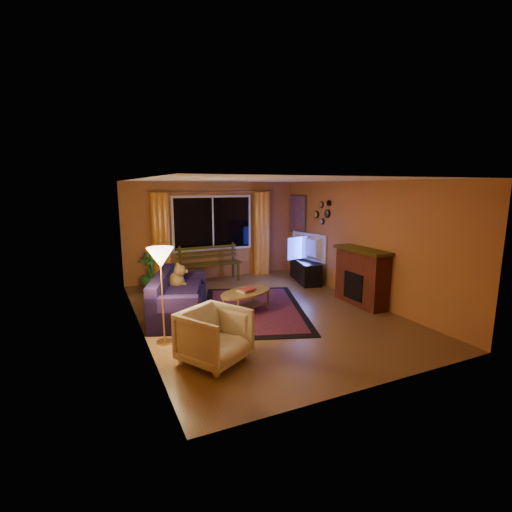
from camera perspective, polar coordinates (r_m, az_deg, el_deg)
name	(u,v)px	position (r m, az deg, el deg)	size (l,w,h in m)	color
floor	(262,312)	(7.24, 1.01, -8.68)	(4.50, 6.00, 0.02)	brown
ceiling	(263,179)	(6.83, 1.08, 11.69)	(4.50, 6.00, 0.02)	white
wall_back	(212,231)	(9.69, -6.74, 3.88)	(4.50, 0.02, 2.50)	#BB7237
wall_left	(137,258)	(6.29, -17.83, -0.29)	(0.02, 6.00, 2.50)	#BB7237
wall_right	(359,241)	(8.15, 15.51, 2.27)	(0.02, 6.00, 2.50)	#BB7237
window	(213,223)	(9.61, -6.65, 5.03)	(2.00, 0.02, 1.30)	black
curtain_rod	(213,192)	(9.52, -6.67, 9.80)	(0.03, 0.03, 3.20)	#BF8C3F
curtain_left	(161,239)	(9.26, -14.44, 2.48)	(0.36, 0.36, 2.24)	orange
curtain_right	(261,234)	(10.09, 0.83, 3.48)	(0.36, 0.36, 2.24)	orange
bench	(210,273)	(9.43, -7.12, -2.58)	(1.57, 0.46, 0.47)	#3C340A
potted_plant	(151,272)	(8.75, -15.83, -2.44)	(0.52, 0.52, 0.92)	#235B1E
sofa	(180,295)	(7.07, -11.67, -5.90)	(0.84, 1.97, 0.80)	#180F36
dog	(176,276)	(7.43, -12.16, -3.09)	(0.34, 0.47, 0.51)	olive
armchair	(214,334)	(5.20, -6.42, -11.78)	(0.80, 0.75, 0.82)	beige
floor_lamp	(162,296)	(5.83, -14.21, -6.02)	(0.25, 0.25, 1.50)	#BF8C3F
rug	(254,309)	(7.38, -0.33, -8.11)	(1.90, 2.99, 0.02)	maroon
coffee_table	(246,302)	(7.15, -1.55, -7.07)	(1.16, 1.16, 0.42)	olive
tv_console	(305,271)	(9.49, 7.56, -2.29)	(0.43, 1.30, 0.54)	black
television	(306,247)	(9.37, 7.65, 1.36)	(1.19, 0.16, 0.68)	black
fireplace	(362,278)	(7.85, 15.96, -3.28)	(0.40, 1.20, 1.10)	maroon
mirror_cluster	(322,211)	(9.09, 10.13, 6.82)	(0.06, 0.60, 0.56)	black
painting	(297,214)	(10.07, 6.40, 6.43)	(0.04, 0.76, 0.96)	#CA562D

